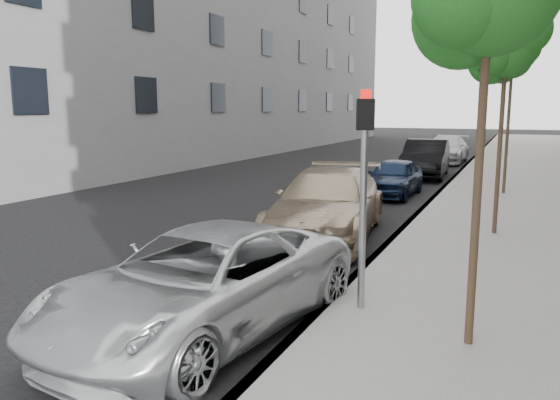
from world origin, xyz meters
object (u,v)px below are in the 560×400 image
Objects in this scene: tree_mid at (508,46)px; sedan_blue at (393,177)px; suv at (328,203)px; signal_pole at (364,174)px; sedan_rear at (446,149)px; minivan at (204,282)px; tree_far at (513,60)px; sedan_black at (426,159)px.

tree_mid is 1.33× the size of sedan_blue.
sedan_blue is (0.11, 6.60, -0.14)m from suv.
tree_mid is at bearing 56.35° from signal_pole.
sedan_rear is at bearing 81.63° from suv.
signal_pole is at bearing -78.59° from sedan_blue.
suv is (-2.05, 4.51, -1.27)m from signal_pole.
signal_pole is 0.62× the size of minivan.
minivan is at bearing -103.66° from tree_far.
minivan is 12.46m from sedan_blue.
signal_pole is 2.61m from minivan.
suv reaches higher than sedan_blue.
sedan_rear is (0.16, 12.64, 0.10)m from sedan_blue.
sedan_rear is at bearing 90.78° from sedan_blue.
sedan_blue is 0.74× the size of sedan_rear.
tree_mid reaches higher than minivan.
tree_far reaches higher than minivan.
tree_far reaches higher than suv.
minivan is at bearing -93.17° from sedan_black.
suv reaches higher than minivan.
tree_far reaches higher than sedan_rear.
minivan is at bearing -114.83° from tree_mid.
tree_far is 9.39m from suv.
tree_far reaches higher than sedan_blue.
sedan_black is at bearing 98.72° from minivan.
tree_far is 12.46m from sedan_rear.
signal_pole reaches higher than sedan_black.
signal_pole is (-1.55, -12.35, -2.44)m from tree_far.
sedan_black is (-1.77, 16.81, -1.25)m from signal_pole.
sedan_rear is (-3.33, 17.91, -3.55)m from tree_mid.
suv is at bearing -89.41° from sedan_blue.
tree_far reaches higher than sedan_black.
sedan_black is (0.16, 5.70, 0.17)m from sedan_blue.
suv is 1.06× the size of sedan_rear.
tree_mid is 5.20m from suv.
sedan_blue is at bearing 99.47° from minivan.
tree_far is 1.38× the size of sedan_blue.
minivan is (-3.33, -13.69, -3.81)m from tree_far.
tree_mid reaches higher than sedan_blue.
sedan_rear is at bearing 75.49° from signal_pole.
sedan_blue is at bearing -94.82° from sedan_black.
tree_mid is 0.98× the size of sedan_rear.
sedan_blue is (-3.49, -1.24, -3.86)m from tree_far.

